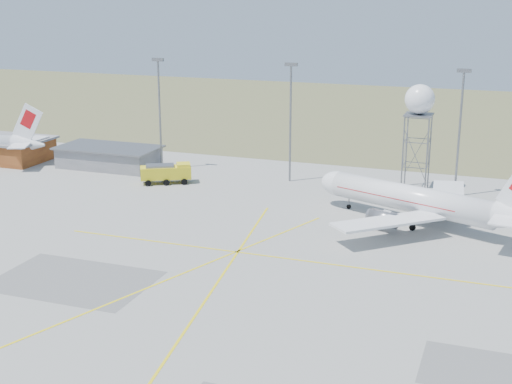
% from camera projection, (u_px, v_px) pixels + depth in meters
% --- Properties ---
extents(ground, '(400.00, 400.00, 0.00)m').
position_uv_depth(ground, '(172.00, 375.00, 61.73)').
color(ground, '#A3A39E').
rests_on(ground, ground).
extents(grass_strip, '(400.00, 120.00, 0.03)m').
position_uv_depth(grass_strip, '(409.00, 116.00, 188.28)').
color(grass_strip, '#4D5A31').
rests_on(grass_strip, ground).
extents(building_grey, '(19.00, 10.00, 3.90)m').
position_uv_depth(building_grey, '(109.00, 157.00, 133.87)').
color(building_grey, gray).
rests_on(building_grey, ground).
extents(mast_a, '(2.20, 0.50, 20.50)m').
position_uv_depth(mast_a, '(159.00, 105.00, 129.63)').
color(mast_a, slate).
rests_on(mast_a, ground).
extents(mast_b, '(2.20, 0.50, 20.50)m').
position_uv_depth(mast_b, '(291.00, 113.00, 121.40)').
color(mast_b, slate).
rests_on(mast_b, ground).
extents(mast_c, '(2.20, 0.50, 20.50)m').
position_uv_depth(mast_c, '(460.00, 123.00, 112.17)').
color(mast_c, slate).
rests_on(mast_c, ground).
extents(airliner_main, '(32.72, 30.70, 11.52)m').
position_uv_depth(airliner_main, '(415.00, 200.00, 100.80)').
color(airliner_main, white).
rests_on(airliner_main, ground).
extents(radar_tower, '(4.86, 4.86, 17.58)m').
position_uv_depth(radar_tower, '(418.00, 131.00, 116.75)').
color(radar_tower, slate).
rests_on(radar_tower, ground).
extents(fire_truck, '(8.93, 6.68, 3.45)m').
position_uv_depth(fire_truck, '(167.00, 174.00, 122.75)').
color(fire_truck, yellow).
rests_on(fire_truck, ground).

